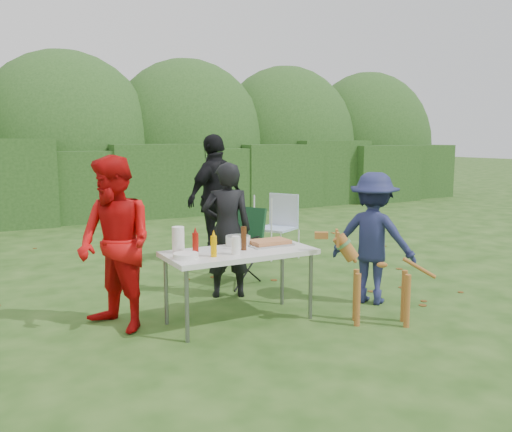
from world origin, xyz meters
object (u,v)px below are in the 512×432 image
person_black_puffy (216,199)px  dog (382,279)px  mustard_bottle (214,246)px  ketchup_bottle (195,244)px  child (373,238)px  person_red_jacket (115,244)px  person_cook (227,230)px  camping_chair (238,245)px  lawn_chair (276,226)px  paper_towel_roll (178,240)px  beer_bottle (244,238)px  folding_table (239,256)px

person_black_puffy → dog: person_black_puffy is taller
mustard_bottle → ketchup_bottle: size_ratio=0.91×
child → ketchup_bottle: child is taller
person_red_jacket → mustard_bottle: (0.80, -0.51, -0.01)m
person_cook → ketchup_bottle: (-0.76, -0.87, 0.06)m
child → camping_chair: bearing=-2.2°
person_black_puffy → lawn_chair: size_ratio=1.94×
person_black_puffy → camping_chair: person_black_puffy is taller
mustard_bottle → paper_towel_roll: paper_towel_roll is taller
child → lawn_chair: bearing=-40.2°
person_black_puffy → mustard_bottle: size_ratio=9.58×
child → paper_towel_roll: child is taller
person_red_jacket → beer_bottle: person_red_jacket is taller
person_cook → paper_towel_roll: 1.10m
dog → ketchup_bottle: (-1.69, 0.74, 0.39)m
person_cook → lawn_chair: person_cook is taller
person_black_puffy → child: size_ratio=1.29×
person_cook → mustard_bottle: size_ratio=7.92×
dog → ketchup_bottle: 1.89m
beer_bottle → person_black_puffy: bearing=71.3°
person_cook → ketchup_bottle: size_ratio=7.20×
child → dog: size_ratio=1.53×
beer_bottle → person_red_jacket: bearing=162.2°
folding_table → camping_chair: (0.68, 1.37, -0.20)m
person_cook → dog: 1.89m
person_cook → mustard_bottle: (-0.62, -1.00, 0.05)m
lawn_chair → person_cook: bearing=14.3°
person_cook → camping_chair: 0.71m
person_black_puffy → paper_towel_roll: size_ratio=7.37×
person_black_puffy → ketchup_bottle: (-1.39, -2.57, -0.11)m
mustard_bottle → beer_bottle: beer_bottle is taller
child → camping_chair: size_ratio=1.53×
person_black_puffy → paper_towel_roll: (-1.49, -2.38, -0.09)m
person_red_jacket → person_black_puffy: person_black_puffy is taller
folding_table → mustard_bottle: 0.40m
folding_table → person_black_puffy: 2.74m
person_black_puffy → ketchup_bottle: bearing=38.2°
person_red_jacket → person_black_puffy: 3.01m
child → paper_towel_roll: (-2.20, 0.32, 0.13)m
child → camping_chair: child is taller
person_black_puffy → dog: bearing=71.8°
folding_table → child: 1.63m
ketchup_bottle → person_cook: bearing=49.2°
dog → folding_table: bearing=1.8°
folding_table → ketchup_bottle: 0.50m
person_cook → folding_table: bearing=92.8°
person_red_jacket → beer_bottle: 1.25m
beer_bottle → person_cook: bearing=75.1°
folding_table → person_cook: person_cook is taller
person_black_puffy → person_red_jacket: bearing=23.4°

